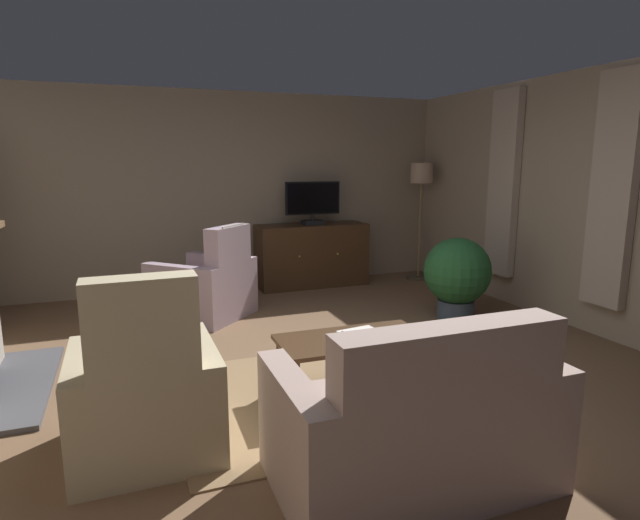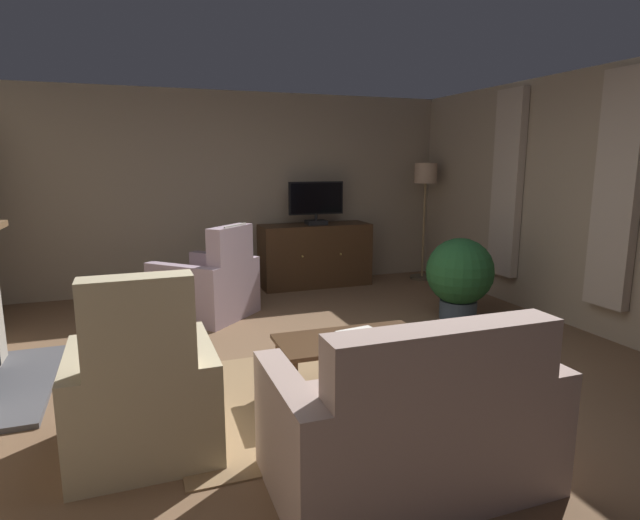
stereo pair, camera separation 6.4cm
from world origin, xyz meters
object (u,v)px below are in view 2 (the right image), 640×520
tv_cabinet (315,256)px  tv_remote (351,335)px  coffee_table (351,344)px  cat (148,351)px  armchair_by_fireplace (209,288)px  potted_plant_small_fern_corner (460,274)px  floor_lamp (425,190)px  television (316,202)px  armchair_angled_to_table (143,398)px  sofa_floral (411,427)px  folded_newspaper (360,332)px

tv_cabinet → tv_remote: size_ratio=8.89×
tv_cabinet → coffee_table: size_ratio=1.37×
coffee_table → cat: coffee_table is taller
armchair_by_fireplace → potted_plant_small_fern_corner: size_ratio=1.40×
floor_lamp → tv_cabinet: bearing=174.2°
television → cat: (-2.28, -2.11, -1.08)m
armchair_by_fireplace → cat: size_ratio=2.51×
armchair_angled_to_table → sofa_floral: bearing=-31.9°
folded_newspaper → cat: bearing=135.3°
tv_remote → armchair_by_fireplace: armchair_by_fireplace is taller
tv_cabinet → cat: (-2.28, -2.16, -0.32)m
tv_cabinet → television: (0.00, -0.05, 0.76)m
floor_lamp → tv_remote: bearing=-128.3°
television → armchair_by_fireplace: 2.03m
coffee_table → sofa_floral: bearing=-97.4°
sofa_floral → coffee_table: bearing=82.6°
coffee_table → potted_plant_small_fern_corner: size_ratio=1.24×
armchair_by_fireplace → cat: 1.37m
cat → potted_plant_small_fern_corner: bearing=2.7°
folded_newspaper → potted_plant_small_fern_corner: potted_plant_small_fern_corner is taller
tv_cabinet → folded_newspaper: (-0.78, -3.25, 0.03)m
sofa_floral → tv_cabinet: bearing=77.1°
sofa_floral → tv_remote: bearing=82.3°
sofa_floral → cat: size_ratio=2.93×
cat → tv_cabinet: bearing=43.4°
folded_newspaper → armchair_by_fireplace: armchair_by_fireplace is taller
potted_plant_small_fern_corner → floor_lamp: bearing=70.7°
coffee_table → tv_remote: size_ratio=6.50×
floor_lamp → coffee_table: bearing=-128.2°
potted_plant_small_fern_corner → floor_lamp: 2.11m
television → coffee_table: 3.48m
armchair_by_fireplace → floor_lamp: size_ratio=0.75×
sofa_floral → armchair_by_fireplace: bearing=99.4°
tv_remote → floor_lamp: 4.09m
folded_newspaper → sofa_floral: size_ratio=0.21×
floor_lamp → television: bearing=176.1°
tv_remote → potted_plant_small_fern_corner: potted_plant_small_fern_corner is taller
tv_cabinet → armchair_by_fireplace: bearing=-148.1°
television → armchair_by_fireplace: size_ratio=0.61×
armchair_angled_to_table → potted_plant_small_fern_corner: bearing=26.4°
television → folded_newspaper: bearing=-103.7°
armchair_by_fireplace → cat: (-0.68, -1.16, -0.24)m
television → coffee_table: size_ratio=0.69×
cat → armchair_angled_to_table: bearing=-92.3°
folded_newspaper → floor_lamp: (2.39, 3.09, 0.86)m
tv_remote → folded_newspaper: tv_remote is taller
tv_remote → coffee_table: bearing=107.4°
potted_plant_small_fern_corner → cat: potted_plant_small_fern_corner is taller
coffee_table → potted_plant_small_fern_corner: potted_plant_small_fern_corner is taller
tv_remote → potted_plant_small_fern_corner: bearing=-109.1°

